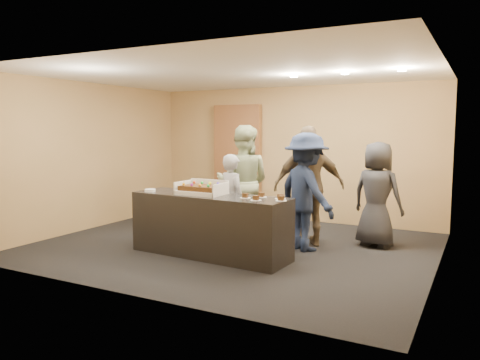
{
  "coord_description": "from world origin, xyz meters",
  "views": [
    {
      "loc": [
        3.49,
        -6.41,
        1.85
      ],
      "look_at": [
        0.12,
        0.0,
        1.06
      ],
      "focal_mm": 35.0,
      "sensor_mm": 36.0,
      "label": 1
    }
  ],
  "objects_px": {
    "person_brown_extra": "(309,186)",
    "person_dark_suit": "(377,194)",
    "cake_box": "(202,191)",
    "sheet_cake": "(202,188)",
    "storage_cabinet": "(238,161)",
    "serving_counter": "(210,225)",
    "person_navy_man": "(306,192)",
    "plate_stack": "(150,190)",
    "person_server_grey": "(232,200)",
    "person_sage_man": "(243,182)"
  },
  "relations": [
    {
      "from": "serving_counter",
      "to": "person_brown_extra",
      "type": "relative_size",
      "value": 1.26
    },
    {
      "from": "person_sage_man",
      "to": "serving_counter",
      "type": "bearing_deg",
      "value": 76.65
    },
    {
      "from": "person_server_grey",
      "to": "person_sage_man",
      "type": "height_order",
      "value": "person_sage_man"
    },
    {
      "from": "plate_stack",
      "to": "storage_cabinet",
      "type": "bearing_deg",
      "value": 93.46
    },
    {
      "from": "cake_box",
      "to": "person_brown_extra",
      "type": "xyz_separation_m",
      "value": [
        1.21,
        1.23,
        0.01
      ]
    },
    {
      "from": "storage_cabinet",
      "to": "sheet_cake",
      "type": "bearing_deg",
      "value": -71.32
    },
    {
      "from": "person_server_grey",
      "to": "person_brown_extra",
      "type": "bearing_deg",
      "value": -127.99
    },
    {
      "from": "storage_cabinet",
      "to": "person_sage_man",
      "type": "relative_size",
      "value": 1.23
    },
    {
      "from": "person_brown_extra",
      "to": "person_dark_suit",
      "type": "bearing_deg",
      "value": 174.94
    },
    {
      "from": "storage_cabinet",
      "to": "person_dark_suit",
      "type": "relative_size",
      "value": 1.42
    },
    {
      "from": "serving_counter",
      "to": "person_dark_suit",
      "type": "xyz_separation_m",
      "value": [
        2.04,
        1.7,
        0.38
      ]
    },
    {
      "from": "person_sage_man",
      "to": "person_dark_suit",
      "type": "bearing_deg",
      "value": 176.96
    },
    {
      "from": "person_server_grey",
      "to": "person_dark_suit",
      "type": "height_order",
      "value": "person_dark_suit"
    },
    {
      "from": "person_sage_man",
      "to": "cake_box",
      "type": "bearing_deg",
      "value": 69.75
    },
    {
      "from": "storage_cabinet",
      "to": "person_dark_suit",
      "type": "height_order",
      "value": "storage_cabinet"
    },
    {
      "from": "person_dark_suit",
      "to": "person_server_grey",
      "type": "bearing_deg",
      "value": 41.51
    },
    {
      "from": "sheet_cake",
      "to": "cake_box",
      "type": "bearing_deg",
      "value": 89.09
    },
    {
      "from": "plate_stack",
      "to": "person_dark_suit",
      "type": "xyz_separation_m",
      "value": [
        3.03,
        1.82,
        -0.09
      ]
    },
    {
      "from": "person_navy_man",
      "to": "person_server_grey",
      "type": "bearing_deg",
      "value": 47.7
    },
    {
      "from": "storage_cabinet",
      "to": "sheet_cake",
      "type": "xyz_separation_m",
      "value": [
        1.04,
        -3.08,
        -0.18
      ]
    },
    {
      "from": "person_sage_man",
      "to": "person_brown_extra",
      "type": "relative_size",
      "value": 1.01
    },
    {
      "from": "serving_counter",
      "to": "person_dark_suit",
      "type": "relative_size",
      "value": 1.45
    },
    {
      "from": "cake_box",
      "to": "person_navy_man",
      "type": "xyz_separation_m",
      "value": [
        1.26,
        0.94,
        -0.05
      ]
    },
    {
      "from": "serving_counter",
      "to": "plate_stack",
      "type": "relative_size",
      "value": 14.57
    },
    {
      "from": "serving_counter",
      "to": "person_navy_man",
      "type": "relative_size",
      "value": 1.33
    },
    {
      "from": "serving_counter",
      "to": "storage_cabinet",
      "type": "distance_m",
      "value": 3.38
    },
    {
      "from": "storage_cabinet",
      "to": "plate_stack",
      "type": "xyz_separation_m",
      "value": [
        0.19,
        -3.21,
        -0.26
      ]
    },
    {
      "from": "person_dark_suit",
      "to": "storage_cabinet",
      "type": "bearing_deg",
      "value": -7.95
    },
    {
      "from": "person_navy_man",
      "to": "person_dark_suit",
      "type": "bearing_deg",
      "value": -107.99
    },
    {
      "from": "serving_counter",
      "to": "person_sage_man",
      "type": "distance_m",
      "value": 1.29
    },
    {
      "from": "storage_cabinet",
      "to": "person_server_grey",
      "type": "bearing_deg",
      "value": -63.81
    },
    {
      "from": "plate_stack",
      "to": "person_brown_extra",
      "type": "relative_size",
      "value": 0.09
    },
    {
      "from": "person_sage_man",
      "to": "person_dark_suit",
      "type": "distance_m",
      "value": 2.18
    },
    {
      "from": "cake_box",
      "to": "sheet_cake",
      "type": "xyz_separation_m",
      "value": [
        -0.0,
        -0.02,
        0.05
      ]
    },
    {
      "from": "serving_counter",
      "to": "person_brown_extra",
      "type": "xyz_separation_m",
      "value": [
        1.07,
        1.25,
        0.5
      ]
    },
    {
      "from": "serving_counter",
      "to": "person_brown_extra",
      "type": "height_order",
      "value": "person_brown_extra"
    },
    {
      "from": "storage_cabinet",
      "to": "plate_stack",
      "type": "distance_m",
      "value": 3.22
    },
    {
      "from": "storage_cabinet",
      "to": "person_brown_extra",
      "type": "height_order",
      "value": "storage_cabinet"
    },
    {
      "from": "serving_counter",
      "to": "person_navy_man",
      "type": "height_order",
      "value": "person_navy_man"
    },
    {
      "from": "storage_cabinet",
      "to": "plate_stack",
      "type": "height_order",
      "value": "storage_cabinet"
    },
    {
      "from": "serving_counter",
      "to": "cake_box",
      "type": "relative_size",
      "value": 3.56
    },
    {
      "from": "person_brown_extra",
      "to": "person_dark_suit",
      "type": "relative_size",
      "value": 1.15
    },
    {
      "from": "storage_cabinet",
      "to": "person_brown_extra",
      "type": "bearing_deg",
      "value": -38.96
    },
    {
      "from": "person_navy_man",
      "to": "person_dark_suit",
      "type": "height_order",
      "value": "person_navy_man"
    },
    {
      "from": "serving_counter",
      "to": "plate_stack",
      "type": "height_order",
      "value": "plate_stack"
    },
    {
      "from": "person_brown_extra",
      "to": "person_navy_man",
      "type": "bearing_deg",
      "value": 70.75
    },
    {
      "from": "storage_cabinet",
      "to": "person_brown_extra",
      "type": "distance_m",
      "value": 2.91
    },
    {
      "from": "sheet_cake",
      "to": "person_brown_extra",
      "type": "height_order",
      "value": "person_brown_extra"
    },
    {
      "from": "person_sage_man",
      "to": "person_navy_man",
      "type": "height_order",
      "value": "person_sage_man"
    },
    {
      "from": "person_navy_man",
      "to": "person_brown_extra",
      "type": "relative_size",
      "value": 0.94
    }
  ]
}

